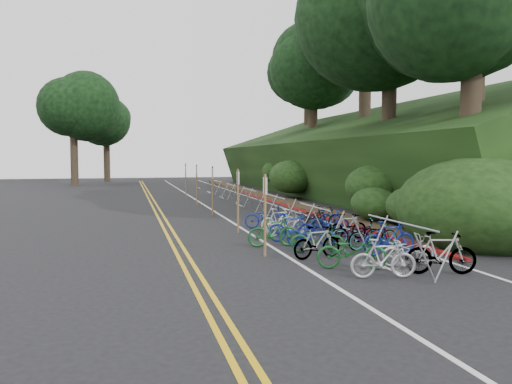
% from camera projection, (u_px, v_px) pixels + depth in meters
% --- Properties ---
extents(ground, '(120.00, 120.00, 0.00)m').
position_uv_depth(ground, '(255.00, 258.00, 14.59)').
color(ground, black).
rests_on(ground, ground).
extents(road_markings, '(7.47, 80.00, 0.01)m').
position_uv_depth(road_markings, '(216.00, 217.00, 24.50)').
color(road_markings, gold).
rests_on(road_markings, ground).
extents(red_curb, '(0.25, 28.00, 0.10)m').
position_uv_depth(red_curb, '(301.00, 210.00, 27.60)').
color(red_curb, maroon).
rests_on(red_curb, ground).
extents(embankment, '(14.30, 48.14, 9.11)m').
position_uv_depth(embankment, '(363.00, 163.00, 36.03)').
color(embankment, black).
rests_on(embankment, ground).
extents(tree_cluster, '(32.39, 53.99, 18.28)m').
position_uv_depth(tree_cluster, '(308.00, 45.00, 37.51)').
color(tree_cluster, '#2D2319').
rests_on(tree_cluster, ground).
extents(bike_rack_front, '(1.18, 3.45, 1.26)m').
position_uv_depth(bike_rack_front, '(399.00, 234.00, 13.16)').
color(bike_rack_front, '#94979D').
rests_on(bike_rack_front, ground).
extents(bike_racks_rest, '(1.14, 23.00, 1.17)m').
position_uv_depth(bike_racks_rest, '(249.00, 195.00, 27.83)').
color(bike_racks_rest, '#94979D').
rests_on(bike_racks_rest, ground).
extents(signpost_near, '(0.08, 0.40, 2.46)m').
position_uv_depth(signpost_near, '(265.00, 209.00, 14.77)').
color(signpost_near, brown).
rests_on(signpost_near, ground).
extents(signposts_rest, '(0.08, 18.40, 2.50)m').
position_uv_depth(signposts_rest, '(204.00, 184.00, 28.16)').
color(signposts_rest, brown).
rests_on(signposts_rest, ground).
extents(bike_front, '(0.63, 1.74, 1.03)m').
position_uv_depth(bike_front, '(273.00, 231.00, 16.42)').
color(bike_front, '#144C1E').
rests_on(bike_front, ground).
extents(bike_valet, '(3.17, 10.84, 1.08)m').
position_uv_depth(bike_valet, '(333.00, 232.00, 16.60)').
color(bike_valet, '#9E9EA3').
rests_on(bike_valet, ground).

